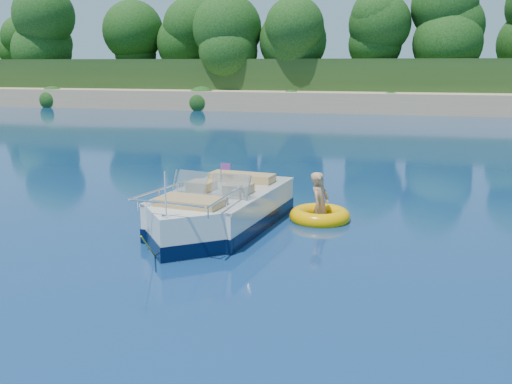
{
  "coord_description": "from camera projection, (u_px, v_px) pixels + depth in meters",
  "views": [
    {
      "loc": [
        2.17,
        -8.26,
        3.61
      ],
      "look_at": [
        -0.94,
        3.59,
        0.85
      ],
      "focal_mm": 40.0,
      "sensor_mm": 36.0,
      "label": 1
    }
  ],
  "objects": [
    {
      "name": "motorboat",
      "position": [
        217.0,
        213.0,
        12.64
      ],
      "size": [
        2.5,
        5.73,
        1.91
      ],
      "rotation": [
        0.0,
        0.0,
        -0.12
      ],
      "color": "silver",
      "rests_on": "ground"
    },
    {
      "name": "treeline",
      "position": [
        383.0,
        39.0,
        46.59
      ],
      "size": [
        150.0,
        7.12,
        8.19
      ],
      "color": "black",
      "rests_on": "ground"
    },
    {
      "name": "boy",
      "position": [
        320.0,
        219.0,
        13.54
      ],
      "size": [
        0.6,
        0.95,
        1.74
      ],
      "primitive_type": "imported",
      "rotation": [
        0.0,
        -0.17,
        1.32
      ],
      "color": "tan",
      "rests_on": "ground"
    },
    {
      "name": "tow_tube",
      "position": [
        320.0,
        216.0,
        13.45
      ],
      "size": [
        1.81,
        1.81,
        0.38
      ],
      "rotation": [
        0.0,
        0.0,
        -0.31
      ],
      "color": "#FFAE00",
      "rests_on": "ground"
    },
    {
      "name": "ground",
      "position": [
        256.0,
        295.0,
        9.12
      ],
      "size": [
        160.0,
        160.0,
        0.0
      ],
      "primitive_type": "plane",
      "color": "#0A254A",
      "rests_on": "ground"
    },
    {
      "name": "shoreline",
      "position": [
        389.0,
        86.0,
        69.08
      ],
      "size": [
        170.0,
        59.0,
        6.0
      ],
      "color": "tan",
      "rests_on": "ground"
    }
  ]
}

